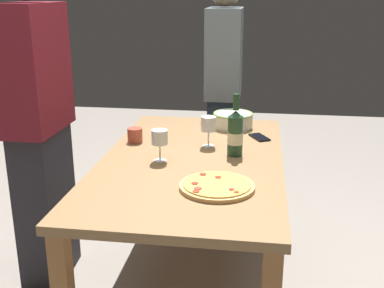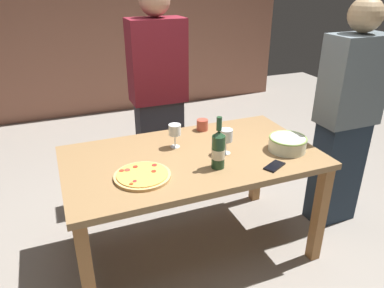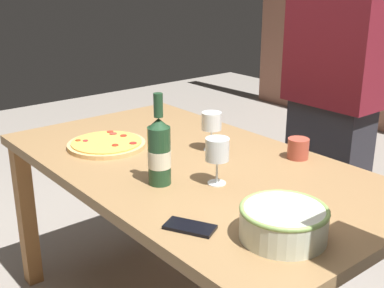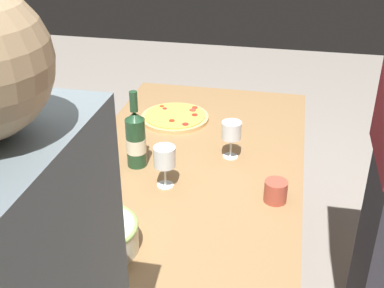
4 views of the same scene
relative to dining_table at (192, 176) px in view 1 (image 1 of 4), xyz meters
name	(u,v)px [view 1 (image 1 of 4)]	position (x,y,z in m)	size (l,w,h in m)	color
ground_plane	(192,287)	(0.00, 0.00, -0.66)	(8.00, 8.00, 0.00)	gray
dining_table	(192,176)	(0.00, 0.00, 0.00)	(1.60, 0.90, 0.75)	olive
pizza	(217,186)	(-0.37, -0.16, 0.10)	(0.32, 0.32, 0.03)	#E0AD6A
serving_bowl	(233,119)	(0.60, -0.17, 0.14)	(0.24, 0.24, 0.09)	silver
wine_bottle	(235,133)	(0.08, -0.21, 0.21)	(0.08, 0.08, 0.32)	#214528
wine_glass_near_pizza	(209,125)	(0.21, -0.06, 0.21)	(0.08, 0.08, 0.16)	white
wine_glass_by_bottle	(160,138)	(-0.06, 0.15, 0.21)	(0.08, 0.08, 0.16)	white
cup_amber	(135,135)	(0.22, 0.35, 0.13)	(0.08, 0.08, 0.08)	#B74C3A
cell_phone	(259,137)	(0.40, -0.33, 0.10)	(0.07, 0.14, 0.01)	black
person_host	(38,125)	(0.03, 0.82, 0.23)	(0.44, 0.24, 1.74)	#2C2B32
person_guest_left	(224,93)	(1.16, -0.06, 0.19)	(0.41, 0.24, 1.67)	#1F2C3A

